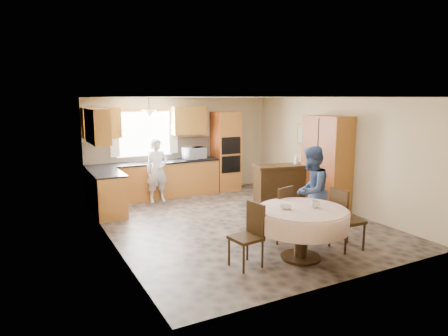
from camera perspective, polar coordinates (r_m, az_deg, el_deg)
floor at (r=8.18m, az=1.90°, el=-7.72°), size 5.00×6.00×0.01m
ceiling at (r=7.79m, az=2.01°, el=10.07°), size 5.00×6.00×0.01m
wall_back at (r=10.58m, az=-6.08°, el=3.22°), size 5.00×0.02×2.50m
wall_front at (r=5.53m, az=17.46°, el=-3.42°), size 5.00×0.02×2.50m
wall_left at (r=7.02m, az=-16.11°, el=-0.56°), size 0.02×6.00×2.50m
wall_right at (r=9.37m, az=15.40°, el=2.04°), size 0.02×6.00×2.50m
window at (r=10.20m, az=-11.32°, el=4.81°), size 1.40×0.03×1.10m
curtain_left at (r=9.97m, az=-15.40°, el=4.82°), size 0.22×0.02×1.15m
curtain_right at (r=10.39m, az=-7.27°, el=5.29°), size 0.22×0.02×1.15m
base_cab_back at (r=10.15m, az=-9.84°, el=-1.79°), size 3.30×0.60×0.88m
counter_back at (r=10.07m, az=-9.92°, el=0.77°), size 3.30×0.64×0.04m
base_cab_left at (r=8.97m, az=-16.31°, el=-3.61°), size 0.60×1.20×0.88m
counter_left at (r=8.88m, az=-16.45°, el=-0.72°), size 0.64×1.20×0.04m
backsplash at (r=10.30m, az=-10.46°, el=2.54°), size 3.30×0.02×0.55m
wall_cab_left at (r=9.80m, az=-17.08°, el=6.18°), size 0.85×0.33×0.72m
wall_cab_right at (r=10.43m, az=-5.04°, el=6.78°), size 0.90×0.33×0.72m
wall_cab_side at (r=8.73m, az=-17.65°, el=5.73°), size 0.33×1.20×0.72m
oven_tower at (r=10.80m, az=0.23°, el=2.40°), size 0.66×0.62×2.12m
oven_upper at (r=10.50m, az=1.04°, el=3.23°), size 0.56×0.01×0.45m
oven_lower at (r=10.57m, az=1.03°, el=0.53°), size 0.56×0.01×0.45m
pendant at (r=9.71m, az=-10.62°, el=7.66°), size 0.36×0.36×0.18m
sideboard at (r=9.34m, az=8.25°, el=-2.68°), size 1.35×0.78×0.91m
space_heater at (r=9.88m, az=9.74°, el=-3.21°), size 0.43×0.35×0.51m
cupboard at (r=9.14m, az=14.43°, el=0.64°), size 0.55×1.10×2.10m
dining_table at (r=6.33m, az=11.06°, el=-7.22°), size 1.42×1.42×0.81m
chair_left at (r=6.02m, az=3.72°, el=-9.06°), size 0.47×0.47×0.95m
chair_back at (r=7.07m, az=7.99°, el=-6.08°), size 0.53×0.53×0.98m
chair_right at (r=6.88m, az=16.72°, el=-6.60°), size 0.47×0.47×1.04m
framed_picture at (r=10.02m, az=11.62°, el=4.70°), size 0.06×0.64×0.53m
microwave at (r=10.36m, az=-4.26°, el=2.11°), size 0.60×0.46×0.30m
person_sink at (r=9.70m, az=-9.52°, el=-0.35°), size 0.57×0.38×1.54m
person_dining at (r=7.38m, az=12.32°, el=-3.28°), size 1.00×0.93×1.64m
bowl_sideboard at (r=9.07m, az=6.70°, el=0.05°), size 0.22×0.22×0.05m
bottle_sideboard at (r=9.46m, az=10.25°, el=1.07°), size 0.13×0.13×0.27m
cup_table at (r=6.35m, az=12.92°, el=-5.08°), size 0.18×0.18×0.11m
bowl_table at (r=6.20m, az=8.82°, el=-5.54°), size 0.21×0.21×0.06m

